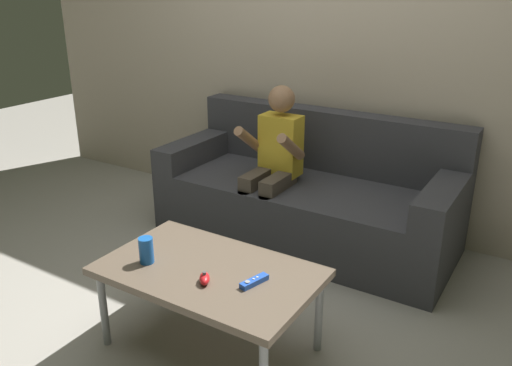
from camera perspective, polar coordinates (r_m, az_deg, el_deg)
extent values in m
plane|color=#9E998E|center=(2.89, -6.25, -13.12)|extent=(10.21, 10.21, 0.00)
cube|color=#B2A38E|center=(3.64, 7.39, 15.11)|extent=(5.10, 0.05, 2.50)
cube|color=#38383D|center=(3.47, 5.28, -3.05)|extent=(1.90, 0.80, 0.41)
cube|color=#38383D|center=(3.60, 7.80, 4.66)|extent=(1.90, 0.16, 0.41)
cube|color=#38383D|center=(3.80, -6.24, 3.71)|extent=(0.18, 0.80, 0.16)
cube|color=#38383D|center=(3.11, 19.76, -1.48)|extent=(0.18, 0.80, 0.16)
cylinder|color=#4C4238|center=(3.30, -1.26, -4.31)|extent=(0.08, 0.08, 0.41)
cylinder|color=#4C4238|center=(3.23, 0.97, -4.91)|extent=(0.08, 0.08, 0.41)
cube|color=#4C4238|center=(3.33, 0.19, 0.48)|extent=(0.10, 0.32, 0.10)
cube|color=#4C4238|center=(3.26, 2.43, -0.01)|extent=(0.10, 0.32, 0.10)
cube|color=gold|center=(3.36, 2.70, 4.13)|extent=(0.25, 0.15, 0.39)
cylinder|color=#936B4C|center=(3.30, -0.75, 4.72)|extent=(0.06, 0.28, 0.22)
cylinder|color=#936B4C|center=(3.16, 3.83, 3.90)|extent=(0.06, 0.28, 0.22)
sphere|color=#936B4C|center=(3.28, 2.79, 9.09)|extent=(0.17, 0.17, 0.17)
cube|color=brown|center=(2.39, -5.12, -9.57)|extent=(0.97, 0.59, 0.04)
cylinder|color=gray|center=(2.61, -16.17, -12.97)|extent=(0.04, 0.04, 0.38)
cylinder|color=gray|center=(2.90, -9.03, -8.65)|extent=(0.04, 0.04, 0.38)
cylinder|color=gray|center=(2.50, 6.82, -13.93)|extent=(0.04, 0.04, 0.38)
cube|color=blue|center=(2.26, -0.19, -10.61)|extent=(0.07, 0.14, 0.02)
cylinder|color=#99999E|center=(2.23, -0.93, -10.65)|extent=(0.02, 0.02, 0.00)
cylinder|color=silver|center=(2.25, -0.26, -10.35)|extent=(0.01, 0.01, 0.00)
cylinder|color=silver|center=(2.26, 0.14, -10.16)|extent=(0.01, 0.01, 0.00)
ellipsoid|color=red|center=(2.27, -5.59, -10.25)|extent=(0.09, 0.10, 0.04)
cylinder|color=#4C4C51|center=(2.26, -5.61, -9.69)|extent=(0.02, 0.02, 0.01)
cylinder|color=#1959B2|center=(2.44, -11.80, -7.14)|extent=(0.07, 0.07, 0.12)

